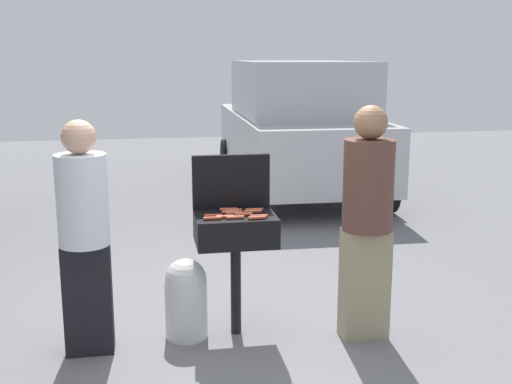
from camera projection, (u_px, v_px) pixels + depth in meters
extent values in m
plane|color=slate|center=(207.00, 331.00, 4.96)|extent=(24.00, 24.00, 0.00)
cylinder|color=black|center=(236.00, 288.00, 4.87)|extent=(0.08, 0.08, 0.72)
cube|color=black|center=(235.00, 229.00, 4.77)|extent=(0.60, 0.44, 0.22)
cube|color=black|center=(231.00, 182.00, 4.91)|extent=(0.60, 0.05, 0.42)
cylinder|color=#C6593D|center=(243.00, 214.00, 4.71)|extent=(0.13, 0.03, 0.03)
cylinder|color=#B74C33|center=(228.00, 209.00, 4.86)|extent=(0.13, 0.04, 0.03)
cylinder|color=#AD4228|center=(213.00, 216.00, 4.67)|extent=(0.13, 0.04, 0.03)
cylinder|color=#C6593D|center=(225.00, 217.00, 4.64)|extent=(0.13, 0.03, 0.03)
cylinder|color=#C6593D|center=(234.00, 213.00, 4.75)|extent=(0.13, 0.03, 0.03)
cylinder|color=#C6593D|center=(252.00, 211.00, 4.80)|extent=(0.13, 0.03, 0.03)
cylinder|color=#AD4228|center=(233.00, 210.00, 4.84)|extent=(0.13, 0.04, 0.03)
cylinder|color=#C6593D|center=(235.00, 217.00, 4.62)|extent=(0.13, 0.03, 0.03)
cylinder|color=#AD4228|center=(254.00, 210.00, 4.85)|extent=(0.13, 0.03, 0.03)
cylinder|color=#AD4228|center=(259.00, 216.00, 4.65)|extent=(0.13, 0.03, 0.03)
cylinder|color=#B74C33|center=(257.00, 218.00, 4.61)|extent=(0.13, 0.03, 0.03)
cylinder|color=#AD4228|center=(212.00, 218.00, 4.59)|extent=(0.13, 0.03, 0.03)
cylinder|color=#C6593D|center=(230.00, 212.00, 4.79)|extent=(0.13, 0.04, 0.03)
cylinder|color=silver|center=(186.00, 308.00, 4.82)|extent=(0.32, 0.32, 0.46)
sphere|color=silver|center=(186.00, 279.00, 4.77)|extent=(0.31, 0.31, 0.31)
cube|color=black|center=(88.00, 299.00, 4.54)|extent=(0.34, 0.19, 0.81)
cylinder|color=silver|center=(82.00, 200.00, 4.39)|extent=(0.35, 0.35, 0.64)
sphere|color=tan|center=(79.00, 137.00, 4.30)|extent=(0.24, 0.24, 0.24)
cube|color=gray|center=(365.00, 284.00, 4.79)|extent=(0.35, 0.19, 0.85)
cylinder|color=brown|center=(368.00, 185.00, 4.63)|extent=(0.37, 0.37, 0.67)
sphere|color=#936B4C|center=(371.00, 122.00, 4.53)|extent=(0.25, 0.25, 0.25)
cube|color=#B7B7BC|center=(296.00, 143.00, 9.91)|extent=(1.98, 4.43, 0.90)
cube|color=#B7B7BC|center=(300.00, 88.00, 9.54)|extent=(1.81, 2.63, 0.80)
cylinder|color=black|center=(385.00, 189.00, 8.66)|extent=(0.23, 0.64, 0.64)
cylinder|color=black|center=(254.00, 194.00, 8.38)|extent=(0.23, 0.64, 0.64)
cylinder|color=black|center=(326.00, 155.00, 11.63)|extent=(0.23, 0.64, 0.64)
cylinder|color=black|center=(228.00, 157.00, 11.36)|extent=(0.23, 0.64, 0.64)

